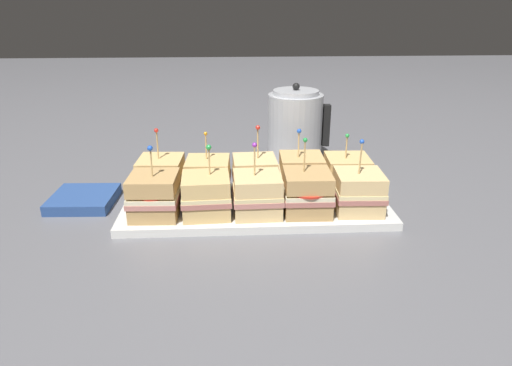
{
  "coord_description": "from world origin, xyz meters",
  "views": [
    {
      "loc": [
        -0.05,
        -0.93,
        0.44
      ],
      "look_at": [
        0.0,
        0.0,
        0.07
      ],
      "focal_mm": 32.0,
      "sensor_mm": 36.0,
      "label": 1
    }
  ],
  "objects_px": {
    "sandwich_front_far_right": "(358,192)",
    "sandwich_back_left": "(208,177)",
    "sandwich_front_left": "(206,195)",
    "kettle_steel": "(295,128)",
    "serving_platter": "(256,206)",
    "sandwich_back_far_right": "(347,174)",
    "sandwich_front_center": "(257,194)",
    "sandwich_front_right": "(307,193)",
    "sandwich_front_far_left": "(154,196)",
    "napkin_stack": "(84,199)",
    "sandwich_back_far_left": "(161,177)",
    "sandwich_back_center": "(254,176)",
    "sandwich_back_right": "(301,174)"
  },
  "relations": [
    {
      "from": "sandwich_front_far_right",
      "to": "sandwich_back_left",
      "type": "xyz_separation_m",
      "value": [
        -0.32,
        0.1,
        -0.0
      ]
    },
    {
      "from": "sandwich_front_left",
      "to": "kettle_steel",
      "type": "bearing_deg",
      "value": 57.79
    },
    {
      "from": "serving_platter",
      "to": "sandwich_back_far_right",
      "type": "distance_m",
      "value": 0.23
    },
    {
      "from": "kettle_steel",
      "to": "sandwich_back_far_right",
      "type": "bearing_deg",
      "value": -72.16
    },
    {
      "from": "sandwich_front_center",
      "to": "sandwich_front_right",
      "type": "relative_size",
      "value": 0.96
    },
    {
      "from": "sandwich_front_far_left",
      "to": "sandwich_front_center",
      "type": "relative_size",
      "value": 0.99
    },
    {
      "from": "sandwich_front_far_left",
      "to": "sandwich_back_left",
      "type": "height_order",
      "value": "sandwich_front_far_left"
    },
    {
      "from": "sandwich_front_far_left",
      "to": "napkin_stack",
      "type": "distance_m",
      "value": 0.22
    },
    {
      "from": "sandwich_front_far_left",
      "to": "sandwich_back_left",
      "type": "bearing_deg",
      "value": 44.87
    },
    {
      "from": "sandwich_back_far_left",
      "to": "sandwich_back_center",
      "type": "xyz_separation_m",
      "value": [
        0.21,
        0.0,
        -0.0
      ]
    },
    {
      "from": "serving_platter",
      "to": "sandwich_front_right",
      "type": "bearing_deg",
      "value": -27.44
    },
    {
      "from": "kettle_steel",
      "to": "sandwich_front_left",
      "type": "bearing_deg",
      "value": -122.21
    },
    {
      "from": "sandwich_front_center",
      "to": "sandwich_front_right",
      "type": "distance_m",
      "value": 0.11
    },
    {
      "from": "sandwich_back_center",
      "to": "sandwich_back_far_right",
      "type": "xyz_separation_m",
      "value": [
        0.22,
        -0.0,
        -0.0
      ]
    },
    {
      "from": "sandwich_front_left",
      "to": "napkin_stack",
      "type": "distance_m",
      "value": 0.31
    },
    {
      "from": "sandwich_front_right",
      "to": "sandwich_back_left",
      "type": "distance_m",
      "value": 0.24
    },
    {
      "from": "sandwich_front_far_right",
      "to": "kettle_steel",
      "type": "bearing_deg",
      "value": 103.0
    },
    {
      "from": "sandwich_back_far_left",
      "to": "sandwich_back_far_right",
      "type": "height_order",
      "value": "sandwich_back_far_left"
    },
    {
      "from": "sandwich_back_far_left",
      "to": "sandwich_back_right",
      "type": "bearing_deg",
      "value": -0.05
    },
    {
      "from": "sandwich_back_left",
      "to": "sandwich_back_center",
      "type": "distance_m",
      "value": 0.11
    },
    {
      "from": "sandwich_front_far_right",
      "to": "sandwich_back_left",
      "type": "distance_m",
      "value": 0.34
    },
    {
      "from": "sandwich_front_far_right",
      "to": "sandwich_back_far_right",
      "type": "bearing_deg",
      "value": 89.85
    },
    {
      "from": "sandwich_back_far_left",
      "to": "sandwich_back_left",
      "type": "height_order",
      "value": "sandwich_back_far_left"
    },
    {
      "from": "sandwich_front_left",
      "to": "sandwich_front_far_right",
      "type": "bearing_deg",
      "value": 0.23
    },
    {
      "from": "sandwich_front_center",
      "to": "sandwich_back_right",
      "type": "distance_m",
      "value": 0.15
    },
    {
      "from": "sandwich_back_right",
      "to": "napkin_stack",
      "type": "bearing_deg",
      "value": 179.96
    },
    {
      "from": "sandwich_back_right",
      "to": "sandwich_back_far_right",
      "type": "height_order",
      "value": "sandwich_back_right"
    },
    {
      "from": "sandwich_back_far_left",
      "to": "sandwich_back_right",
      "type": "distance_m",
      "value": 0.32
    },
    {
      "from": "kettle_steel",
      "to": "napkin_stack",
      "type": "distance_m",
      "value": 0.6
    },
    {
      "from": "sandwich_back_left",
      "to": "sandwich_back_center",
      "type": "height_order",
      "value": "sandwich_back_center"
    },
    {
      "from": "sandwich_back_far_right",
      "to": "sandwich_back_center",
      "type": "bearing_deg",
      "value": 179.27
    },
    {
      "from": "sandwich_back_far_right",
      "to": "napkin_stack",
      "type": "height_order",
      "value": "sandwich_back_far_right"
    },
    {
      "from": "sandwich_front_right",
      "to": "sandwich_back_center",
      "type": "height_order",
      "value": "same"
    },
    {
      "from": "sandwich_front_far_left",
      "to": "sandwich_front_right",
      "type": "bearing_deg",
      "value": -0.27
    },
    {
      "from": "sandwich_front_center",
      "to": "sandwich_back_left",
      "type": "height_order",
      "value": "sandwich_front_center"
    },
    {
      "from": "sandwich_front_right",
      "to": "sandwich_back_center",
      "type": "relative_size",
      "value": 1.0
    },
    {
      "from": "sandwich_front_right",
      "to": "sandwich_front_far_right",
      "type": "relative_size",
      "value": 1.01
    },
    {
      "from": "serving_platter",
      "to": "sandwich_back_center",
      "type": "bearing_deg",
      "value": 91.02
    },
    {
      "from": "sandwich_back_far_left",
      "to": "kettle_steel",
      "type": "height_order",
      "value": "kettle_steel"
    },
    {
      "from": "sandwich_back_right",
      "to": "kettle_steel",
      "type": "bearing_deg",
      "value": 85.57
    },
    {
      "from": "sandwich_back_right",
      "to": "sandwich_front_far_left",
      "type": "bearing_deg",
      "value": -161.66
    },
    {
      "from": "sandwich_front_far_left",
      "to": "sandwich_back_center",
      "type": "distance_m",
      "value": 0.24
    },
    {
      "from": "serving_platter",
      "to": "sandwich_front_far_right",
      "type": "xyz_separation_m",
      "value": [
        0.22,
        -0.05,
        0.05
      ]
    },
    {
      "from": "sandwich_front_right",
      "to": "kettle_steel",
      "type": "relative_size",
      "value": 0.71
    },
    {
      "from": "sandwich_front_left",
      "to": "sandwich_back_left",
      "type": "xyz_separation_m",
      "value": [
        -0.0,
        0.11,
        -0.0
      ]
    },
    {
      "from": "serving_platter",
      "to": "sandwich_back_far_right",
      "type": "bearing_deg",
      "value": 13.81
    },
    {
      "from": "sandwich_front_center",
      "to": "sandwich_back_far_right",
      "type": "relative_size",
      "value": 1.09
    },
    {
      "from": "sandwich_back_center",
      "to": "napkin_stack",
      "type": "xyz_separation_m",
      "value": [
        -0.4,
        -0.0,
        -0.05
      ]
    },
    {
      "from": "sandwich_front_center",
      "to": "sandwich_front_right",
      "type": "height_order",
      "value": "sandwich_front_right"
    },
    {
      "from": "kettle_steel",
      "to": "napkin_stack",
      "type": "xyz_separation_m",
      "value": [
        -0.53,
        -0.27,
        -0.09
      ]
    }
  ]
}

